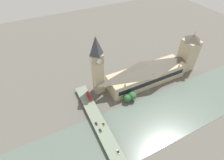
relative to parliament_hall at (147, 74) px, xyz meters
The scene contains 13 objects.
ground_plane 22.83m from the parliament_hall, 154.26° to the left, with size 600.00×600.00×0.00m, color #605E56.
river_water 55.55m from the parliament_hall, behind, with size 61.48×360.00×0.30m, color slate.
parliament_hall is the anchor object (origin of this frame).
clock_tower 68.35m from the parliament_hall, 78.52° to the left, with size 12.45×12.45×75.20m.
victoria_tower 67.13m from the parliament_hall, 89.95° to the right, with size 19.11×19.11×56.87m.
road_bridge 98.43m from the parliament_hall, 122.98° to the left, with size 154.95×13.25×4.93m.
double_decker_bus_mid 79.11m from the parliament_hall, 88.60° to the left, with size 11.27×2.55×5.04m.
car_northbound_lead 92.31m from the parliament_hall, 112.12° to the left, with size 3.81×1.77×1.45m.
car_northbound_mid 106.32m from the parliament_hall, 131.75° to the left, with size 4.71×1.81×1.32m.
car_northbound_tail 88.02m from the parliament_hall, 116.08° to the left, with size 4.14×1.80×1.34m.
car_southbound_lead 95.54m from the parliament_hall, 117.25° to the left, with size 4.07×1.94×1.39m.
tree_embankment_near 45.14m from the parliament_hall, 116.31° to the left, with size 8.76×8.76×10.87m.
tree_embankment_mid 39.30m from the parliament_hall, 120.70° to the left, with size 9.61×9.61×12.22m.
Camera 1 is at (-115.89, 108.30, 157.23)m, focal length 28.00 mm.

